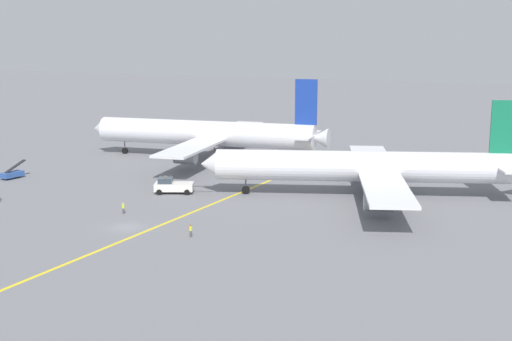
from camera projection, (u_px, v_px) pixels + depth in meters
ground_plane at (127, 227)px, 91.98m from camera, size 600.00×600.00×0.00m
taxiway_stripe at (190, 213)px, 99.29m from camera, size 9.65×119.69×0.01m
airliner_at_gate_left at (207, 134)px, 141.91m from camera, size 51.75×50.12×16.72m
airliner_being_pushed at (367, 167)px, 108.72m from camera, size 50.55×46.81×15.45m
pushback_tug at (173, 186)px, 111.54m from camera, size 9.28×5.09×2.88m
gse_belt_loader_portside at (12, 174)px, 122.79m from camera, size 2.40×5.05×3.02m
ground_crew_ramp_agent_by_cones at (191, 230)px, 87.46m from camera, size 0.50×0.36×1.66m
ground_crew_wing_walker_right at (123, 208)px, 98.72m from camera, size 0.36×0.36×1.62m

